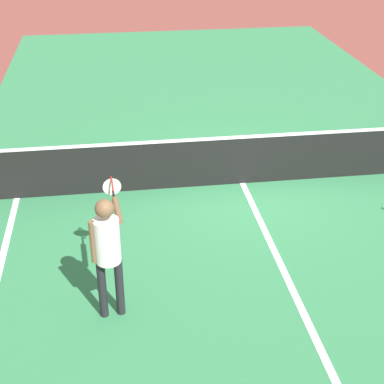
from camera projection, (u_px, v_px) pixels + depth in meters
ground_plane at (242, 183)px, 10.97m from camera, size 60.00×60.00×0.00m
court_surface_inbounds at (242, 183)px, 10.97m from camera, size 10.62×24.40×0.00m
line_center_service at (292, 288)px, 8.19m from camera, size 0.10×6.40×0.01m
net at (243, 159)px, 10.74m from camera, size 10.53×0.09×1.07m
player_near at (108, 244)px, 7.23m from camera, size 0.43×1.24×1.72m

